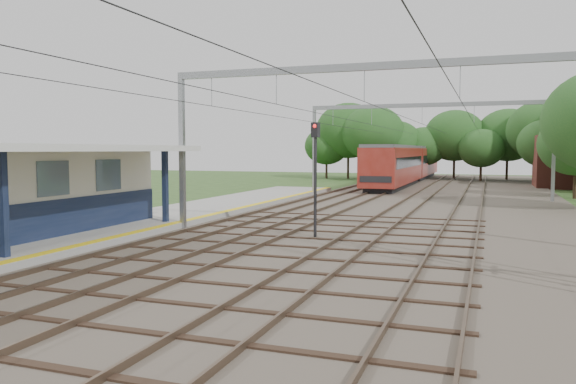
% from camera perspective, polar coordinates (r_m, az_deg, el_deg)
% --- Properties ---
extents(ballast_bed, '(18.00, 90.00, 0.10)m').
position_cam_1_polar(ballast_bed, '(37.33, 13.68, -1.29)').
color(ballast_bed, '#473D33').
rests_on(ballast_bed, ground).
extents(platform, '(5.00, 52.00, 0.35)m').
position_cam_1_polar(platform, '(26.23, -16.44, -3.39)').
color(platform, gray).
rests_on(platform, ground).
extents(yellow_stripe, '(0.45, 52.00, 0.01)m').
position_cam_1_polar(yellow_stripe, '(24.95, -12.27, -3.28)').
color(yellow_stripe, yellow).
rests_on(yellow_stripe, platform).
extents(rail_tracks, '(11.80, 88.00, 0.15)m').
position_cam_1_polar(rail_tracks, '(37.66, 9.90, -0.99)').
color(rail_tracks, brown).
rests_on(rail_tracks, ballast_bed).
extents(catenary_system, '(17.22, 88.00, 7.00)m').
position_cam_1_polar(catenary_system, '(32.60, 11.88, 7.56)').
color(catenary_system, gray).
rests_on(catenary_system, ground).
extents(tree_band, '(31.72, 30.88, 8.82)m').
position_cam_1_polar(tree_band, '(64.22, 16.21, 5.30)').
color(tree_band, '#382619').
rests_on(tree_band, ground).
extents(train, '(3.01, 37.52, 3.95)m').
position_cam_1_polar(train, '(63.12, 12.13, 2.92)').
color(train, black).
rests_on(train, ballast_bed).
extents(signal_post, '(0.37, 0.32, 4.69)m').
position_cam_1_polar(signal_post, '(22.45, 2.80, 2.86)').
color(signal_post, black).
rests_on(signal_post, ground).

